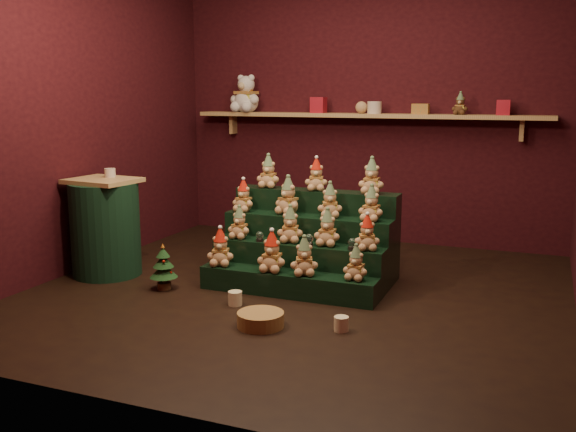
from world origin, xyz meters
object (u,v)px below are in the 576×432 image
at_px(snow_globe_c, 352,244).
at_px(white_bear, 246,89).
at_px(brown_bear, 460,104).
at_px(mug_right, 341,324).
at_px(mini_christmas_tree, 163,267).
at_px(side_table, 105,228).
at_px(wicker_basket, 261,319).
at_px(riser_tier_front, 287,284).
at_px(snow_globe_a, 260,236).
at_px(snow_globe_b, 309,240).
at_px(mug_left, 235,298).

distance_m(snow_globe_c, white_bear, 2.71).
bearing_deg(brown_bear, mug_right, -94.39).
relative_size(mini_christmas_tree, mug_right, 3.84).
bearing_deg(snow_globe_c, side_table, -174.50).
relative_size(side_table, wicker_basket, 2.64).
xyz_separation_m(riser_tier_front, snow_globe_c, (0.46, 0.16, 0.32)).
relative_size(snow_globe_a, brown_bear, 0.40).
bearing_deg(riser_tier_front, snow_globe_b, 54.75).
distance_m(snow_globe_a, side_table, 1.35).
bearing_deg(side_table, snow_globe_a, 14.12).
xyz_separation_m(riser_tier_front, wicker_basket, (0.09, -0.69, -0.04)).
height_order(snow_globe_a, mug_right, snow_globe_a).
relative_size(riser_tier_front, snow_globe_b, 14.59).
bearing_deg(brown_bear, side_table, -138.98).
bearing_deg(wicker_basket, riser_tier_front, 97.14).
height_order(mug_right, white_bear, white_bear).
bearing_deg(white_bear, mug_right, -43.23).
relative_size(mug_left, white_bear, 0.21).
height_order(riser_tier_front, mug_left, riser_tier_front).
bearing_deg(white_bear, side_table, -91.22).
relative_size(riser_tier_front, brown_bear, 6.76).
xyz_separation_m(mini_christmas_tree, wicker_basket, (1.05, -0.47, -0.13)).
relative_size(snow_globe_a, mug_left, 0.80).
distance_m(side_table, mug_left, 1.45).
distance_m(snow_globe_a, mini_christmas_tree, 0.79).
relative_size(side_table, mug_right, 8.52).
height_order(snow_globe_c, wicker_basket, snow_globe_c).
xyz_separation_m(side_table, mug_right, (2.24, -0.53, -0.36)).
relative_size(white_bear, brown_bear, 2.39).
distance_m(mini_christmas_tree, wicker_basket, 1.15).
bearing_deg(wicker_basket, snow_globe_a, 114.53).
xyz_separation_m(mug_right, brown_bear, (0.38, 2.49, 1.38)).
distance_m(snow_globe_a, mug_right, 1.22).
bearing_deg(white_bear, snow_globe_a, -51.68).
distance_m(snow_globe_b, white_bear, 2.51).
xyz_separation_m(mug_right, white_bear, (-1.85, 2.49, 1.52)).
height_order(riser_tier_front, mug_right, riser_tier_front).
distance_m(snow_globe_b, mug_left, 0.74).
relative_size(side_table, white_bear, 1.67).
bearing_deg(snow_globe_b, wicker_basket, -91.77).
height_order(mini_christmas_tree, wicker_basket, mini_christmas_tree).
distance_m(mug_right, wicker_basket, 0.53).
bearing_deg(mug_right, snow_globe_b, 124.09).
relative_size(snow_globe_c, mug_left, 0.89).
bearing_deg(mug_right, wicker_basket, -166.73).
bearing_deg(riser_tier_front, brown_bear, 62.84).
xyz_separation_m(snow_globe_a, brown_bear, (1.29, 1.76, 1.02)).
height_order(side_table, mug_left, side_table).
xyz_separation_m(riser_tier_front, snow_globe_a, (-0.30, 0.16, 0.31)).
bearing_deg(wicker_basket, mug_left, 136.83).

